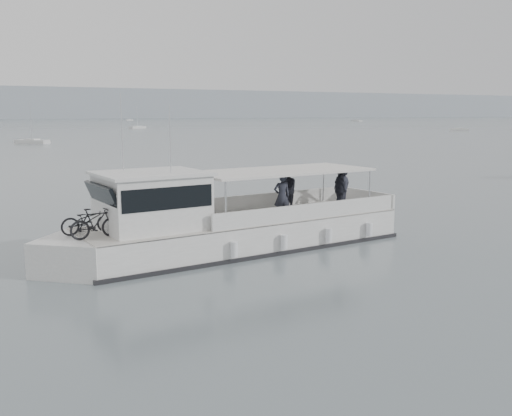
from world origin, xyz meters
name	(u,v)px	position (x,y,z in m)	size (l,w,h in m)	color
ground	(302,263)	(0.00, 0.00, 0.00)	(1400.00, 1400.00, 0.00)	slate
tour_boat	(216,226)	(-2.10, 2.95, 1.04)	(15.27, 4.80, 6.35)	white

